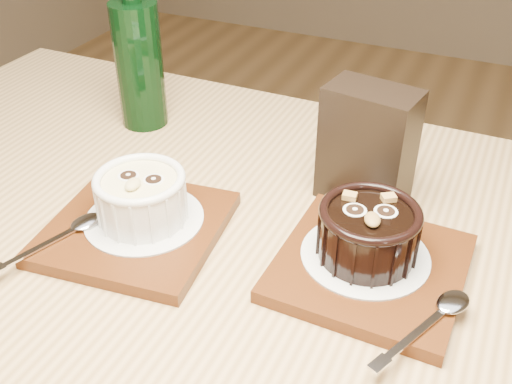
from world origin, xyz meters
TOP-DOWN VIEW (x-y plane):
  - table at (-0.08, -0.17)m, footprint 1.21×0.81m
  - tray_left at (-0.20, -0.16)m, footprint 0.20×0.20m
  - doily_left at (-0.19, -0.15)m, footprint 0.13×0.13m
  - ramekin_white at (-0.19, -0.15)m, footprint 0.10×0.10m
  - spoon_left at (-0.26, -0.22)m, footprint 0.07×0.14m
  - tray_right at (0.05, -0.12)m, footprint 0.18×0.18m
  - doily_right at (0.04, -0.11)m, footprint 0.13×0.13m
  - ramekin_dark at (0.04, -0.11)m, footprint 0.10×0.10m
  - spoon_right at (0.12, -0.18)m, footprint 0.08×0.13m
  - condiment_stand at (0.01, 0.01)m, footprint 0.11×0.08m
  - green_bottle at (-0.34, 0.06)m, footprint 0.07×0.07m

SIDE VIEW (x-z plane):
  - table at x=-0.08m, z-range 0.28..1.03m
  - tray_left at x=-0.20m, z-range 0.75..0.76m
  - tray_right at x=0.05m, z-range 0.75..0.76m
  - doily_left at x=-0.19m, z-range 0.77..0.77m
  - doily_right at x=0.04m, z-range 0.77..0.77m
  - spoon_left at x=-0.26m, z-range 0.77..0.77m
  - spoon_right at x=0.12m, z-range 0.77..0.77m
  - ramekin_white at x=-0.19m, z-range 0.77..0.83m
  - ramekin_dark at x=0.04m, z-range 0.77..0.83m
  - condiment_stand at x=0.01m, z-range 0.75..0.89m
  - green_bottle at x=-0.34m, z-range 0.72..0.97m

